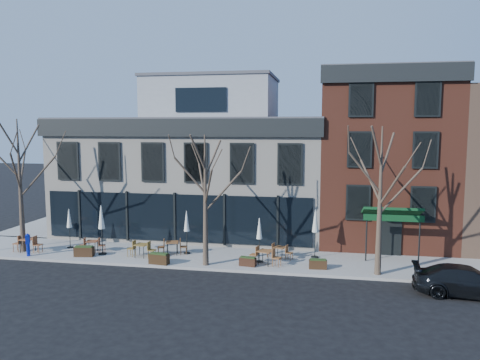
% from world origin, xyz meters
% --- Properties ---
extents(ground, '(120.00, 120.00, 0.00)m').
position_xyz_m(ground, '(0.00, 0.00, 0.00)').
color(ground, black).
rests_on(ground, ground).
extents(sidewalk_front, '(33.50, 4.70, 0.15)m').
position_xyz_m(sidewalk_front, '(3.25, -2.15, 0.07)').
color(sidewalk_front, gray).
rests_on(sidewalk_front, ground).
extents(sidewalk_side, '(4.50, 12.00, 0.15)m').
position_xyz_m(sidewalk_side, '(-11.25, 6.00, 0.07)').
color(sidewalk_side, gray).
rests_on(sidewalk_side, ground).
extents(corner_building, '(18.39, 10.39, 11.10)m').
position_xyz_m(corner_building, '(0.07, 5.07, 4.72)').
color(corner_building, silver).
rests_on(corner_building, ground).
extents(red_brick_building, '(8.20, 11.78, 11.18)m').
position_xyz_m(red_brick_building, '(13.00, 4.98, 5.64)').
color(red_brick_building, brown).
rests_on(red_brick_building, ground).
extents(tree_corner, '(3.93, 3.98, 7.92)m').
position_xyz_m(tree_corner, '(-8.49, -3.20, 4.25)').
color(tree_corner, '#382B21').
rests_on(tree_corner, sidewalk_front).
extents(tree_mid, '(3.50, 3.55, 7.04)m').
position_xyz_m(tree_mid, '(3.01, -3.90, 3.79)').
color(tree_mid, '#382B21').
rests_on(tree_mid, sidewalk_front).
extents(tree_right, '(3.72, 3.77, 7.48)m').
position_xyz_m(tree_right, '(12.01, -3.90, 4.02)').
color(tree_right, '#382B21').
rests_on(tree_right, sidewalk_front).
extents(parked_sedan, '(4.76, 2.21, 1.35)m').
position_xyz_m(parked_sedan, '(15.67, -5.89, 0.67)').
color(parked_sedan, black).
rests_on(parked_sedan, ground).
extents(call_box, '(0.28, 0.27, 1.35)m').
position_xyz_m(call_box, '(-7.57, -4.08, 0.87)').
color(call_box, '#0C1B9C').
rests_on(call_box, sidewalk_front).
extents(cafe_set_0, '(1.88, 0.78, 0.99)m').
position_xyz_m(cafe_set_0, '(-8.15, -3.30, 0.66)').
color(cafe_set_0, brown).
rests_on(cafe_set_0, sidewalk_front).
extents(cafe_set_1, '(1.63, 0.76, 0.84)m').
position_xyz_m(cafe_set_1, '(-4.36, -2.61, 0.58)').
color(cafe_set_1, brown).
rests_on(cafe_set_1, sidewalk_front).
extents(cafe_set_2, '(1.78, 0.77, 0.92)m').
position_xyz_m(cafe_set_2, '(-1.02, -3.08, 0.62)').
color(cafe_set_2, brown).
rests_on(cafe_set_2, sidewalk_front).
extents(cafe_set_3, '(1.80, 0.88, 0.93)m').
position_xyz_m(cafe_set_3, '(0.54, -2.25, 0.63)').
color(cafe_set_3, brown).
rests_on(cafe_set_3, sidewalk_front).
extents(cafe_set_4, '(1.86, 0.98, 0.95)m').
position_xyz_m(cafe_set_4, '(6.17, -3.27, 0.64)').
color(cafe_set_4, brown).
rests_on(cafe_set_4, sidewalk_front).
extents(cafe_set_5, '(1.59, 0.87, 0.82)m').
position_xyz_m(cafe_set_5, '(6.83, -1.92, 0.57)').
color(cafe_set_5, brown).
rests_on(cafe_set_5, sidewalk_front).
extents(umbrella_0, '(0.39, 0.39, 2.43)m').
position_xyz_m(umbrella_0, '(-6.18, -1.93, 1.87)').
color(umbrella_0, black).
rests_on(umbrella_0, sidewalk_front).
extents(umbrella_1, '(0.47, 0.47, 2.91)m').
position_xyz_m(umbrella_1, '(-3.51, -2.97, 2.21)').
color(umbrella_1, black).
rests_on(umbrella_1, sidewalk_front).
extents(umbrella_2, '(0.41, 0.41, 2.55)m').
position_xyz_m(umbrella_2, '(1.33, -1.89, 1.95)').
color(umbrella_2, black).
rests_on(umbrella_2, sidewalk_front).
extents(umbrella_3, '(0.40, 0.40, 2.48)m').
position_xyz_m(umbrella_3, '(5.77, -2.80, 1.90)').
color(umbrella_3, black).
rests_on(umbrella_3, sidewalk_front).
extents(umbrella_4, '(0.45, 0.45, 2.83)m').
position_xyz_m(umbrella_4, '(8.78, -1.37, 2.15)').
color(umbrella_4, black).
rests_on(umbrella_4, sidewalk_front).
extents(planter_0, '(1.14, 0.59, 0.61)m').
position_xyz_m(planter_0, '(-4.35, -3.56, 0.45)').
color(planter_0, black).
rests_on(planter_0, sidewalk_front).
extents(planter_1, '(1.14, 0.57, 0.61)m').
position_xyz_m(planter_1, '(0.45, -4.20, 0.45)').
color(planter_1, black).
rests_on(planter_1, sidewalk_front).
extents(planter_2, '(0.94, 0.48, 0.50)m').
position_xyz_m(planter_2, '(5.27, -3.69, 0.40)').
color(planter_2, black).
rests_on(planter_2, sidewalk_front).
extents(planter_3, '(0.95, 0.43, 0.52)m').
position_xyz_m(planter_3, '(9.00, -3.50, 0.41)').
color(planter_3, '#311F10').
rests_on(planter_3, sidewalk_front).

